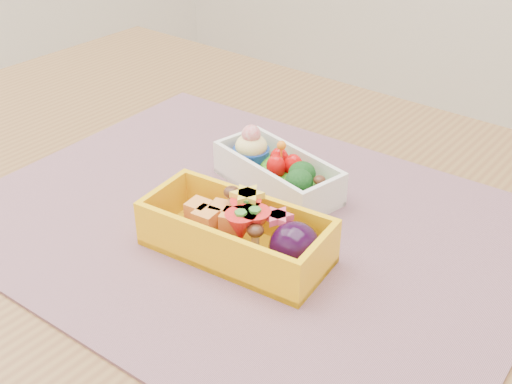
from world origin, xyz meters
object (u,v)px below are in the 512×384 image
Objects in this scene: table at (242,290)px; bento_yellow at (239,232)px; bento_white at (277,172)px; placemat at (248,223)px.

bento_yellow reaches higher than table.
table is 0.15m from bento_yellow.
table is 0.14m from bento_white.
bento_white is 0.13m from bento_yellow.
bento_white is at bearing 94.14° from table.
bento_white is (-0.02, 0.07, 0.02)m from placemat.
placemat is at bearing 115.14° from bento_yellow.
table is 0.10m from placemat.
bento_yellow is at bearing -50.71° from table.
bento_white is at bearing 104.49° from bento_yellow.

